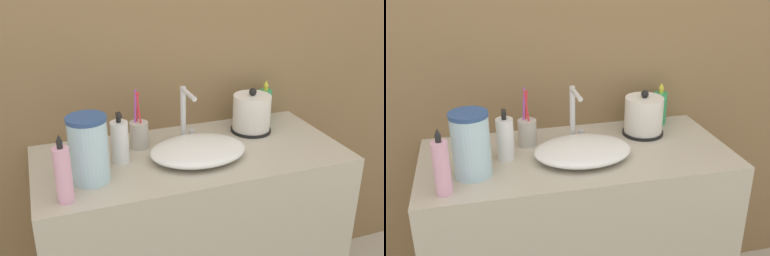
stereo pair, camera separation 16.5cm
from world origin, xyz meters
TOP-DOWN VIEW (x-y plane):
  - wall_back at (0.00, 0.55)m, footprint 6.00×0.04m
  - vanity_counter at (0.00, 0.27)m, footprint 1.16×0.53m
  - sink_basin at (0.01, 0.22)m, footprint 0.36×0.27m
  - faucet at (0.01, 0.37)m, footprint 0.06×0.14m
  - electric_kettle at (0.30, 0.38)m, footprint 0.17×0.17m
  - toothbrush_cup at (-0.17, 0.38)m, footprint 0.07×0.07m
  - lotion_bottle at (-0.26, 0.28)m, footprint 0.06×0.06m
  - shampoo_bottle at (-0.47, 0.08)m, footprint 0.05×0.05m
  - mouthwash_bottle at (0.41, 0.47)m, footprint 0.06×0.06m
  - water_pitcher at (-0.38, 0.18)m, footprint 0.13×0.13m

SIDE VIEW (x-z plane):
  - vanity_counter at x=0.00m, z-range 0.00..0.85m
  - sink_basin at x=0.01m, z-range 0.85..0.91m
  - toothbrush_cup at x=-0.17m, z-range 0.79..1.02m
  - electric_kettle at x=0.30m, z-range 0.83..1.02m
  - mouthwash_bottle at x=0.41m, z-range 0.83..1.02m
  - lotion_bottle at x=-0.26m, z-range 0.84..1.03m
  - shampoo_bottle at x=-0.47m, z-range 0.83..1.06m
  - water_pitcher at x=-0.38m, z-range 0.85..1.08m
  - faucet at x=0.01m, z-range 0.86..1.09m
  - wall_back at x=0.00m, z-range 0.00..2.60m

